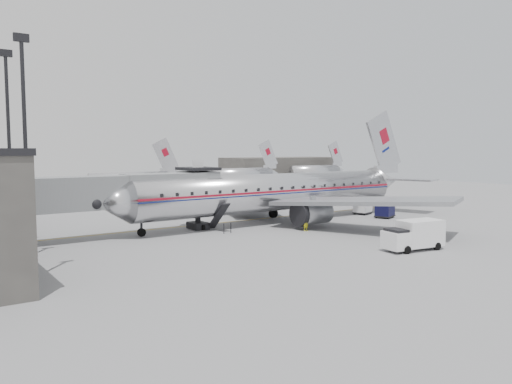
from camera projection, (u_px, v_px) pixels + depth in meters
ground at (290, 225)px, 53.79m from camera, size 160.00×160.00×0.00m
hangar at (280, 169)px, 128.20m from camera, size 30.00×12.00×6.00m
apron_line at (278, 217)px, 60.40m from camera, size 60.00×0.15×0.01m
jet_bridge at (128, 192)px, 46.92m from camera, size 21.00×6.20×7.10m
distant_aircraft_near at (131, 180)px, 86.84m from camera, size 16.39×3.20×10.26m
distant_aircraft_mid at (243, 175)px, 104.93m from camera, size 16.39×3.20×10.26m
distant_aircraft_far at (316, 171)px, 121.88m from camera, size 16.39×3.20×10.26m
airliner at (279, 192)px, 56.44m from camera, size 42.38×39.28×13.40m
service_van at (414, 235)px, 40.64m from camera, size 5.41×2.70×2.44m
baggage_cart_navy at (385, 209)px, 59.59m from camera, size 2.89×2.56×1.89m
baggage_cart_white at (363, 207)px, 62.95m from camera, size 2.75×2.40×1.82m
ramp_worker at (306, 222)px, 50.05m from camera, size 0.70×0.52×1.77m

